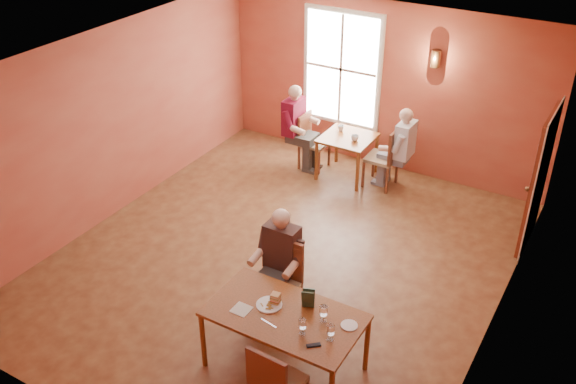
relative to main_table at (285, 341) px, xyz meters
The scene contains 30 objects.
ground 2.14m from the main_table, 122.05° to the left, with size 6.00×7.00×0.01m, color brown.
wall_back 5.51m from the main_table, 101.92° to the left, with size 6.00×0.04×3.00m, color brown.
wall_front 2.32m from the main_table, 122.94° to the right, with size 6.00×0.04×3.00m, color brown.
wall_left 4.61m from the main_table, 156.61° to the left, with size 0.04×7.00×3.00m, color brown.
wall_right 2.81m from the main_table, 43.35° to the left, with size 0.04×7.00×3.00m, color brown.
ceiling 3.34m from the main_table, 122.05° to the left, with size 6.00×7.00×0.04m, color white.
window 5.72m from the main_table, 110.11° to the left, with size 1.36×0.10×1.96m, color white.
door 4.52m from the main_table, 65.89° to the left, with size 0.12×1.04×2.10m, color maroon.
wall_sconce 5.49m from the main_table, 92.37° to the left, with size 0.16×0.16×0.28m, color brown.
main_table is the anchor object (origin of this frame).
chair_diner_main 0.83m from the main_table, 127.57° to the left, with size 0.49×0.49×1.12m, color #492516, non-canonical shape.
diner_main 0.86m from the main_table, 128.88° to the left, with size 0.57×0.57×1.44m, color black, non-canonical shape.
chair_empty 0.73m from the main_table, 64.39° to the right, with size 0.47×0.47×1.07m, color maroon, non-canonical shape.
plate_food 0.48m from the main_table, behind, with size 0.30×0.30×0.04m, color white.
sandwich 0.51m from the main_table, 150.97° to the left, with size 0.10×0.09×0.12m, color #D4B25D.
goblet_a 0.68m from the main_table, 14.94° to the left, with size 0.09×0.09×0.22m, color white, non-canonical shape.
goblet_b 0.82m from the main_table, ahead, with size 0.09×0.09×0.22m, color white, non-canonical shape.
goblet_c 0.63m from the main_table, 28.40° to the right, with size 0.08×0.08×0.21m, color white, non-canonical shape.
menu_stand 0.60m from the main_table, 56.42° to the left, with size 0.14×0.07×0.23m, color #2A4531.
knife 0.47m from the main_table, 108.57° to the right, with size 0.22×0.02×0.00m, color white.
napkin 0.64m from the main_table, 158.03° to the right, with size 0.20×0.20×0.01m, color beige.
side_plate 0.84m from the main_table, 14.93° to the left, with size 0.19×0.19×0.01m, color silver.
sunglasses 0.72m from the main_table, 28.00° to the right, with size 0.15×0.05×0.02m, color black.
second_table 4.76m from the main_table, 107.25° to the left, with size 0.87×0.87×0.77m, color brown, non-canonical shape.
chair_diner_white 4.61m from the main_table, 99.51° to the left, with size 0.49×0.49×1.10m, color #51291B, non-canonical shape.
diner_white 4.62m from the main_table, 99.14° to the left, with size 0.57×0.57×1.42m, color white, non-canonical shape.
chair_diner_maroon 4.99m from the main_table, 114.39° to the left, with size 0.45×0.45×1.02m, color #522E1A, non-canonical shape.
diner_maroon 5.02m from the main_table, 114.70° to the left, with size 0.60×0.60×1.50m, color #4F0E0E, non-canonical shape.
cup_a 4.66m from the main_table, 105.52° to the left, with size 0.13×0.13×0.10m, color white.
cup_b 4.99m from the main_table, 109.04° to the left, with size 0.11×0.11×0.10m, color white.
Camera 1 is at (3.90, -6.47, 5.61)m, focal length 40.00 mm.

